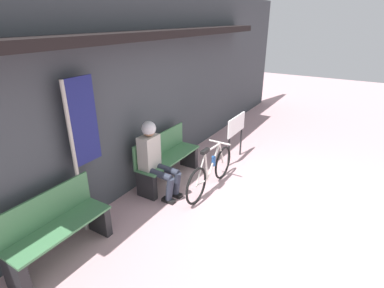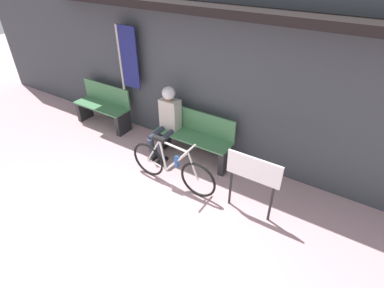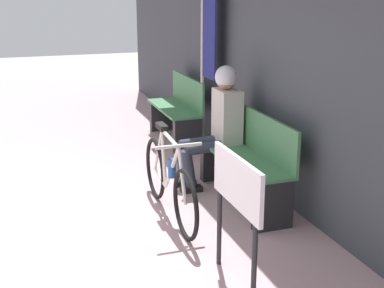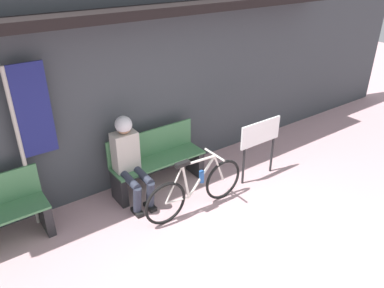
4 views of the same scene
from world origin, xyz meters
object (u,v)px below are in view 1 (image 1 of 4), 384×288
Objects in this scene: park_bench_near at (167,160)px; park_bench_far at (58,231)px; person_seated at (154,154)px; banner_pole at (81,136)px; signboard at (236,128)px; bicycle at (211,171)px.

park_bench_far is (-2.24, -0.00, -0.01)m from park_bench_near.
person_seated is at bearing -3.58° from park_bench_far.
person_seated is 1.78m from park_bench_far.
banner_pole is (-1.59, 0.17, 0.95)m from park_bench_near.
signboard is (2.96, -0.89, -0.65)m from banner_pole.
banner_pole is 3.16m from signboard.
bicycle is at bearing -175.23° from signboard.
bicycle is at bearing -82.64° from park_bench_near.
bicycle is 1.32m from signboard.
banner_pole is (-1.10, 0.28, 0.62)m from person_seated.
park_bench_far is at bearing -179.93° from park_bench_near.
park_bench_far is 1.18m from banner_pole.
park_bench_far reaches higher than bicycle.
park_bench_near is at bearing 12.83° from person_seated.
park_bench_far is at bearing 176.42° from person_seated.
park_bench_near is 1.11× the size of person_seated.
park_bench_near reaches higher than bicycle.
park_bench_near is 1.13× the size of park_bench_far.
signboard is at bearing -16.64° from banner_pole.
bicycle is at bearing -19.22° from park_bench_far.
park_bench_far is at bearing 160.78° from bicycle.
park_bench_near is at bearing 97.36° from bicycle.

